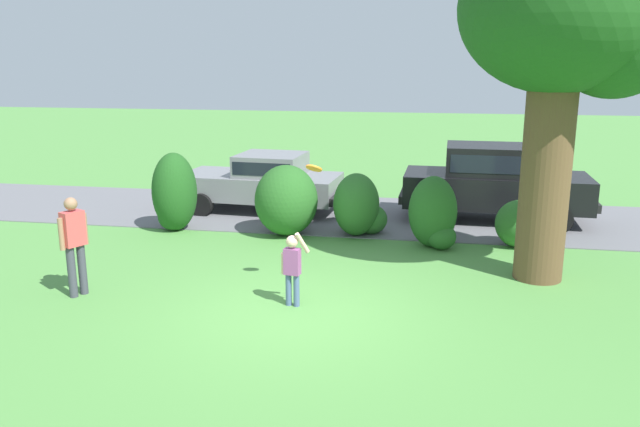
{
  "coord_description": "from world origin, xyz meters",
  "views": [
    {
      "loc": [
        1.94,
        -9.23,
        3.98
      ],
      "look_at": [
        -0.11,
        2.33,
        1.1
      ],
      "focal_mm": 35.28,
      "sensor_mm": 36.0,
      "label": 1
    }
  ],
  "objects_px": {
    "parked_suv": "(496,179)",
    "child_thrower": "(292,265)",
    "parked_sedan": "(264,180)",
    "frisbee": "(314,168)",
    "oak_tree_large": "(567,25)",
    "adult_onlooker": "(74,241)"
  },
  "relations": [
    {
      "from": "frisbee",
      "to": "oak_tree_large",
      "type": "bearing_deg",
      "value": 20.9
    },
    {
      "from": "parked_suv",
      "to": "child_thrower",
      "type": "xyz_separation_m",
      "value": [
        -3.8,
        -6.44,
        -0.36
      ]
    },
    {
      "from": "parked_sedan",
      "to": "frisbee",
      "type": "height_order",
      "value": "frisbee"
    },
    {
      "from": "oak_tree_large",
      "to": "parked_sedan",
      "type": "xyz_separation_m",
      "value": [
        -6.59,
        4.24,
        -3.71
      ]
    },
    {
      "from": "child_thrower",
      "to": "frisbee",
      "type": "bearing_deg",
      "value": 68.47
    },
    {
      "from": "child_thrower",
      "to": "oak_tree_large",
      "type": "bearing_deg",
      "value": 26.7
    },
    {
      "from": "oak_tree_large",
      "to": "adult_onlooker",
      "type": "distance_m",
      "value": 9.2
    },
    {
      "from": "frisbee",
      "to": "adult_onlooker",
      "type": "height_order",
      "value": "frisbee"
    },
    {
      "from": "frisbee",
      "to": "adult_onlooker",
      "type": "relative_size",
      "value": 0.17
    },
    {
      "from": "parked_suv",
      "to": "frisbee",
      "type": "bearing_deg",
      "value": -121.4
    },
    {
      "from": "oak_tree_large",
      "to": "frisbee",
      "type": "bearing_deg",
      "value": -159.1
    },
    {
      "from": "frisbee",
      "to": "adult_onlooker",
      "type": "distance_m",
      "value": 4.27
    },
    {
      "from": "oak_tree_large",
      "to": "parked_sedan",
      "type": "bearing_deg",
      "value": 147.2
    },
    {
      "from": "parked_suv",
      "to": "adult_onlooker",
      "type": "height_order",
      "value": "parked_suv"
    },
    {
      "from": "parked_sedan",
      "to": "frisbee",
      "type": "bearing_deg",
      "value": -67.08
    },
    {
      "from": "oak_tree_large",
      "to": "parked_suv",
      "type": "height_order",
      "value": "oak_tree_large"
    },
    {
      "from": "parked_sedan",
      "to": "frisbee",
      "type": "xyz_separation_m",
      "value": [
        2.46,
        -5.82,
        1.37
      ]
    },
    {
      "from": "child_thrower",
      "to": "frisbee",
      "type": "distance_m",
      "value": 1.64
    },
    {
      "from": "child_thrower",
      "to": "frisbee",
      "type": "xyz_separation_m",
      "value": [
        0.25,
        0.62,
        1.5
      ]
    },
    {
      "from": "child_thrower",
      "to": "adult_onlooker",
      "type": "bearing_deg",
      "value": -177.17
    },
    {
      "from": "parked_suv",
      "to": "child_thrower",
      "type": "distance_m",
      "value": 7.48
    },
    {
      "from": "adult_onlooker",
      "to": "oak_tree_large",
      "type": "bearing_deg",
      "value": 16.34
    }
  ]
}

